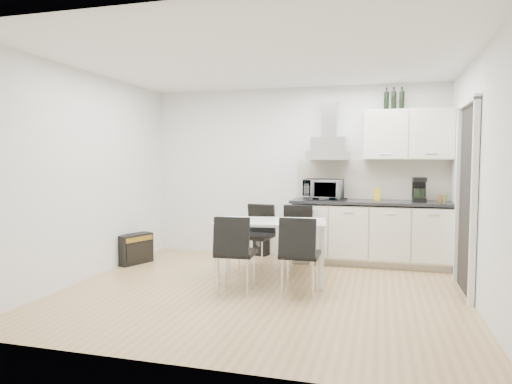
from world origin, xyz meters
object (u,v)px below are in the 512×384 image
at_px(chair_far_right, 298,239).
at_px(guitar_amp, 135,249).
at_px(chair_far_left, 256,237).
at_px(floor_speaker, 261,244).
at_px(chair_near_left, 236,254).
at_px(chair_near_right, 300,255).
at_px(dining_table, 271,228).
at_px(kitchenette, 372,207).

bearing_deg(chair_far_right, guitar_amp, -6.63).
xyz_separation_m(chair_far_left, floor_speaker, (-0.15, 0.88, -0.27)).
relative_size(chair_far_left, chair_near_left, 1.00).
distance_m(chair_far_right, chair_near_right, 1.09).
bearing_deg(chair_near_right, dining_table, 131.47).
relative_size(chair_near_right, guitar_amp, 1.57).
bearing_deg(chair_near_left, chair_near_right, 4.37).
bearing_deg(chair_near_left, kitchenette, 48.50).
xyz_separation_m(chair_far_right, floor_speaker, (-0.74, 0.85, -0.27)).
bearing_deg(dining_table, chair_near_left, -122.13).
distance_m(chair_far_left, floor_speaker, 0.93).
relative_size(kitchenette, guitar_amp, 4.49).
distance_m(kitchenette, chair_far_right, 1.23).
height_order(chair_near_right, floor_speaker, chair_near_right).
relative_size(kitchenette, dining_table, 1.78).
bearing_deg(guitar_amp, chair_far_right, 26.65).
xyz_separation_m(dining_table, chair_near_right, (0.44, -0.49, -0.22)).
relative_size(chair_far_right, chair_near_left, 1.00).
bearing_deg(dining_table, chair_far_right, 60.22).
distance_m(dining_table, chair_far_right, 0.66).
relative_size(chair_near_left, chair_near_right, 1.00).
bearing_deg(chair_near_left, dining_table, 62.15).
distance_m(chair_near_right, floor_speaker, 2.15).
distance_m(guitar_amp, floor_speaker, 1.93).
distance_m(chair_near_left, guitar_amp, 2.10).
bearing_deg(chair_far_right, chair_near_right, 89.78).
bearing_deg(chair_near_right, chair_far_left, 126.78).
distance_m(dining_table, chair_near_right, 0.70).
relative_size(chair_far_left, guitar_amp, 1.57).
xyz_separation_m(dining_table, chair_far_left, (-0.35, 0.55, -0.22)).
xyz_separation_m(chair_far_left, chair_far_right, (0.58, 0.03, 0.00)).
distance_m(kitchenette, chair_near_left, 2.38).
height_order(chair_far_right, guitar_amp, chair_far_right).
bearing_deg(chair_far_left, kitchenette, -145.61).
xyz_separation_m(chair_far_left, chair_near_right, (0.80, -1.04, 0.00)).
relative_size(dining_table, chair_far_left, 1.61).
bearing_deg(kitchenette, guitar_amp, -165.12).
distance_m(kitchenette, guitar_amp, 3.47).
bearing_deg(floor_speaker, kitchenette, 12.39).
distance_m(chair_far_left, chair_far_right, 0.59).
height_order(chair_far_left, guitar_amp, chair_far_left).
xyz_separation_m(kitchenette, chair_near_left, (-1.45, -1.85, -0.39)).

